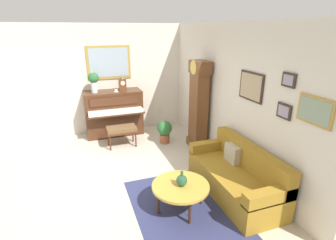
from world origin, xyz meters
The scene contains 14 objects.
ground_plane centered at (0.00, 0.00, -0.05)m, with size 6.40×6.00×0.10m, color beige.
wall_left centered at (-2.60, 0.01, 1.41)m, with size 0.13×4.90×2.80m.
wall_back centered at (0.02, 2.40, 1.40)m, with size 5.30×0.13×2.80m.
area_rug centered at (1.25, 0.93, 0.00)m, with size 2.10×1.50×0.01m, color navy.
piano centered at (-2.23, 0.41, 0.59)m, with size 0.87×1.44×1.16m.
piano_bench centered at (-1.41, 0.45, 0.41)m, with size 0.42×0.70×0.48m.
grandfather_clock centered at (-0.78, 2.12, 0.96)m, with size 0.52×0.34×2.03m.
couch centered at (1.12, 1.94, 0.31)m, with size 1.90×0.80×0.84m.
coffee_table centered at (1.21, 0.89, 0.39)m, with size 0.88×0.88×0.42m.
mantel_clock centered at (-2.23, 0.67, 1.34)m, with size 0.13×0.18×0.38m.
flower_vase centered at (-2.23, -0.03, 1.48)m, with size 0.26×0.26×0.58m.
teacup centered at (-2.13, 0.49, 1.19)m, with size 0.12×0.12×0.06m.
green_jug centered at (1.22, 0.90, 0.51)m, with size 0.17×0.17×0.24m.
potted_plant centered at (-1.25, 1.47, 0.32)m, with size 0.36×0.36×0.56m.
Camera 1 is at (4.37, -0.44, 2.68)m, focal length 28.03 mm.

